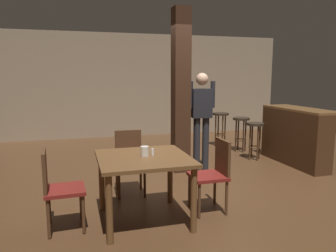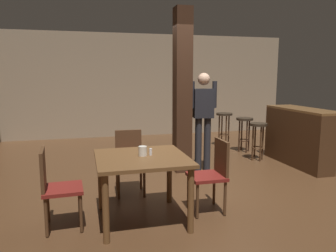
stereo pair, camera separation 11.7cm
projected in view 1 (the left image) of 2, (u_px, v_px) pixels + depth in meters
The scene contains 14 objects.
ground_plane at pixel (207, 185), 5.08m from camera, with size 10.80×10.80×0.00m, color #4C301C.
wall_back at pixel (145, 85), 9.14m from camera, with size 8.00×0.10×2.80m, color gray.
pillar at pixel (181, 92), 5.61m from camera, with size 0.28×0.28×2.80m, color #382114.
dining_table at pixel (144, 166), 3.74m from camera, with size 1.03×1.03×0.76m.
chair_east at pixel (214, 171), 4.04m from camera, with size 0.42×0.42×0.89m.
chair_north at pixel (129, 159), 4.64m from camera, with size 0.44×0.44×0.89m.
chair_west at pixel (57, 186), 3.51m from camera, with size 0.44×0.44×0.89m.
napkin_cup at pixel (145, 151), 3.75m from camera, with size 0.10×0.10×0.11m, color silver.
salt_shaker at pixel (153, 152), 3.77m from camera, with size 0.03×0.03×0.08m, color silver.
standing_person at pixel (202, 115), 5.70m from camera, with size 0.47×0.24×1.72m.
bar_counter at pixel (294, 136), 6.20m from camera, with size 0.56×1.63×1.07m.
bar_stool_near at pixel (255, 132), 6.52m from camera, with size 0.34×0.34×0.75m.
bar_stool_mid at pixel (241, 126), 7.24m from camera, with size 0.36×0.36×0.76m.
bar_stool_far at pixel (221, 121), 7.78m from camera, with size 0.38×0.38×0.80m.
Camera 1 is at (-1.93, -4.52, 1.68)m, focal length 35.00 mm.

